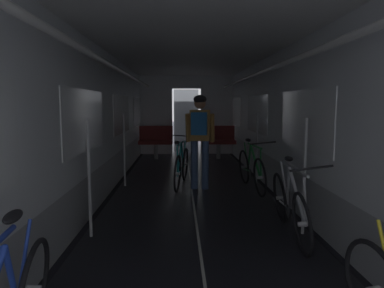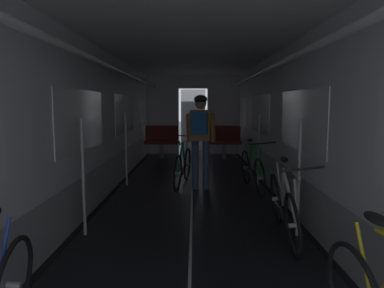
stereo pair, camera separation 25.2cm
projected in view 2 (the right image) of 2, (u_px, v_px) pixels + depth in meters
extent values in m
cube|color=black|center=(100.00, 207.00, 5.34)|extent=(0.08, 11.50, 0.01)
cube|color=black|center=(284.00, 207.00, 5.32)|extent=(0.08, 11.50, 0.01)
cube|color=beige|center=(192.00, 207.00, 5.33)|extent=(0.03, 11.27, 0.00)
cube|color=#9EA0A5|center=(92.00, 188.00, 5.31)|extent=(0.12, 11.50, 0.60)
cube|color=silver|center=(90.00, 107.00, 5.17)|extent=(0.12, 11.50, 1.85)
cube|color=white|center=(82.00, 120.00, 4.62)|extent=(0.02, 1.90, 0.80)
cube|color=white|center=(125.00, 114.00, 7.47)|extent=(0.02, 1.90, 0.80)
cube|color=white|center=(144.00, 111.00, 10.33)|extent=(0.02, 1.90, 0.80)
cube|color=yellow|center=(86.00, 120.00, 4.80)|extent=(0.01, 0.20, 0.28)
cylinder|color=white|center=(112.00, 67.00, 5.10)|extent=(0.07, 11.04, 0.07)
cylinder|color=#B7BABF|center=(83.00, 178.00, 4.12)|extent=(0.04, 0.04, 1.40)
cylinder|color=#B7BABF|center=(126.00, 149.00, 6.70)|extent=(0.04, 0.04, 1.40)
cube|color=#9EA0A5|center=(291.00, 188.00, 5.29)|extent=(0.12, 11.50, 0.60)
cube|color=silver|center=(294.00, 107.00, 5.15)|extent=(0.12, 11.50, 1.85)
cube|color=white|center=(301.00, 120.00, 4.60)|extent=(0.02, 1.90, 0.80)
cube|color=white|center=(260.00, 114.00, 7.45)|extent=(0.02, 1.90, 0.80)
cube|color=white|center=(242.00, 112.00, 10.31)|extent=(0.02, 1.90, 0.80)
cube|color=yellow|center=(287.00, 118.00, 5.29)|extent=(0.01, 0.20, 0.28)
cylinder|color=white|center=(272.00, 67.00, 5.09)|extent=(0.07, 11.04, 0.07)
cylinder|color=#B7BABF|center=(299.00, 178.00, 4.10)|extent=(0.04, 0.04, 1.40)
cylinder|color=#B7BABF|center=(258.00, 149.00, 6.68)|extent=(0.04, 0.04, 1.40)
cube|color=silver|center=(163.00, 115.00, 10.97)|extent=(1.00, 0.12, 2.45)
cube|color=silver|center=(223.00, 115.00, 10.96)|extent=(1.00, 0.12, 2.45)
cube|color=silver|center=(193.00, 82.00, 10.85)|extent=(0.90, 0.12, 0.40)
cube|color=#4C4F54|center=(193.00, 120.00, 11.68)|extent=(0.81, 0.04, 2.05)
cube|color=white|center=(192.00, 38.00, 5.05)|extent=(3.14, 11.62, 0.12)
cylinder|color=gray|center=(162.00, 151.00, 10.03)|extent=(0.12, 0.12, 0.44)
cube|color=maroon|center=(162.00, 142.00, 10.00)|extent=(0.96, 0.44, 0.10)
cube|color=maroon|center=(162.00, 133.00, 10.16)|extent=(0.96, 0.08, 0.40)
torus|color=gray|center=(147.00, 126.00, 10.17)|extent=(0.14, 0.14, 0.02)
cylinder|color=gray|center=(224.00, 151.00, 10.02)|extent=(0.12, 0.12, 0.44)
cube|color=maroon|center=(224.00, 142.00, 9.99)|extent=(0.96, 0.44, 0.10)
cube|color=maroon|center=(224.00, 133.00, 10.15)|extent=(0.96, 0.08, 0.40)
torus|color=gray|center=(209.00, 126.00, 10.16)|extent=(0.14, 0.14, 0.02)
torus|color=black|center=(276.00, 199.00, 4.57)|extent=(0.16, 0.68, 0.67)
cylinder|color=#B2B2B7|center=(276.00, 199.00, 4.57)|extent=(0.10, 0.06, 0.06)
torus|color=black|center=(293.00, 225.00, 3.55)|extent=(0.16, 0.68, 0.67)
cylinder|color=#B2B2B7|center=(293.00, 225.00, 3.55)|extent=(0.10, 0.06, 0.06)
cylinder|color=#ADAFB5|center=(290.00, 196.00, 3.84)|extent=(0.08, 0.54, 0.56)
cylinder|color=#ADAFB5|center=(283.00, 188.00, 4.25)|extent=(0.12, 0.34, 0.55)
cylinder|color=#ADAFB5|center=(291.00, 170.00, 3.96)|extent=(0.09, 0.82, 0.04)
cylinder|color=#ADAFB5|center=(280.00, 182.00, 4.47)|extent=(0.08, 0.17, 0.49)
cylinder|color=#ADAFB5|center=(279.00, 205.00, 4.34)|extent=(0.06, 0.45, 0.07)
cylinder|color=#ADAFB5|center=(296.00, 202.00, 3.55)|extent=(0.09, 0.09, 0.49)
cylinder|color=black|center=(282.00, 212.00, 4.12)|extent=(0.04, 0.17, 0.17)
ellipsoid|color=black|center=(284.00, 159.00, 4.38)|extent=(0.11, 0.25, 0.07)
cylinder|color=black|center=(302.00, 169.00, 3.49)|extent=(0.44, 0.05, 0.08)
torus|color=black|center=(246.00, 167.00, 6.84)|extent=(0.14, 0.67, 0.67)
cylinder|color=#B2B2B7|center=(246.00, 167.00, 6.84)|extent=(0.10, 0.06, 0.06)
torus|color=black|center=(260.00, 178.00, 5.83)|extent=(0.14, 0.67, 0.67)
cylinder|color=#B2B2B7|center=(260.00, 178.00, 5.83)|extent=(0.10, 0.06, 0.06)
cylinder|color=#1E8438|center=(256.00, 162.00, 6.12)|extent=(0.12, 0.54, 0.56)
cylinder|color=#1E8438|center=(250.00, 158.00, 6.52)|extent=(0.06, 0.35, 0.55)
cylinder|color=#1E8438|center=(255.00, 146.00, 6.24)|extent=(0.10, 0.82, 0.04)
cylinder|color=#1E8438|center=(248.00, 156.00, 6.74)|extent=(0.07, 0.16, 0.49)
cylinder|color=#1E8438|center=(248.00, 171.00, 6.62)|extent=(0.06, 0.45, 0.07)
cylinder|color=#1E8438|center=(261.00, 164.00, 5.83)|extent=(0.06, 0.09, 0.49)
cylinder|color=black|center=(251.00, 174.00, 6.40)|extent=(0.04, 0.17, 0.17)
ellipsoid|color=black|center=(250.00, 140.00, 6.66)|extent=(0.11, 0.25, 0.07)
cylinder|color=black|center=(263.00, 143.00, 5.78)|extent=(0.44, 0.06, 0.06)
torus|color=black|center=(14.00, 285.00, 2.37)|extent=(0.18, 0.68, 0.67)
cylinder|color=#B2B2B7|center=(14.00, 285.00, 2.37)|extent=(0.10, 0.06, 0.06)
cylinder|color=#2342B7|center=(3.00, 256.00, 2.28)|extent=(0.07, 0.17, 0.49)
cylinder|color=yellow|center=(364.00, 263.00, 2.17)|extent=(0.09, 0.16, 0.49)
ellipsoid|color=black|center=(377.00, 219.00, 2.09)|extent=(0.12, 0.25, 0.07)
cylinder|color=#384C75|center=(195.00, 165.00, 6.46)|extent=(0.13, 0.13, 0.90)
cylinder|color=#384C75|center=(206.00, 165.00, 6.43)|extent=(0.13, 0.13, 0.90)
cube|color=olive|center=(201.00, 125.00, 6.36)|extent=(0.39, 0.27, 0.56)
cylinder|color=olive|center=(189.00, 128.00, 6.42)|extent=(0.12, 0.21, 0.53)
cylinder|color=olive|center=(213.00, 128.00, 6.35)|extent=(0.12, 0.21, 0.53)
sphere|color=#9E7051|center=(201.00, 103.00, 6.32)|extent=(0.21, 0.21, 0.21)
ellipsoid|color=black|center=(201.00, 99.00, 6.31)|extent=(0.28, 0.31, 0.16)
cube|color=#1E5693|center=(199.00, 124.00, 6.19)|extent=(0.30, 0.20, 0.40)
torus|color=black|center=(178.00, 174.00, 6.21)|extent=(0.17, 0.67, 0.67)
cylinder|color=#B2B2B7|center=(178.00, 174.00, 6.21)|extent=(0.10, 0.06, 0.05)
torus|color=black|center=(187.00, 164.00, 7.21)|extent=(0.17, 0.67, 0.67)
cylinder|color=#B2B2B7|center=(187.00, 164.00, 7.21)|extent=(0.10, 0.06, 0.05)
cylinder|color=teal|center=(184.00, 156.00, 6.88)|extent=(0.10, 0.54, 0.56)
cylinder|color=teal|center=(180.00, 159.00, 6.47)|extent=(0.11, 0.34, 0.55)
cylinder|color=teal|center=(182.00, 143.00, 6.70)|extent=(0.16, 0.82, 0.04)
cylinder|color=teal|center=(178.00, 159.00, 6.25)|extent=(0.03, 0.17, 0.49)
cylinder|color=teal|center=(180.00, 172.00, 6.43)|extent=(0.09, 0.45, 0.07)
cylinder|color=teal|center=(186.00, 153.00, 7.15)|extent=(0.06, 0.09, 0.49)
cylinder|color=black|center=(182.00, 171.00, 6.65)|extent=(0.05, 0.17, 0.17)
ellipsoid|color=black|center=(177.00, 142.00, 6.27)|extent=(0.13, 0.25, 0.06)
cylinder|color=black|center=(186.00, 136.00, 7.14)|extent=(0.44, 0.09, 0.04)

